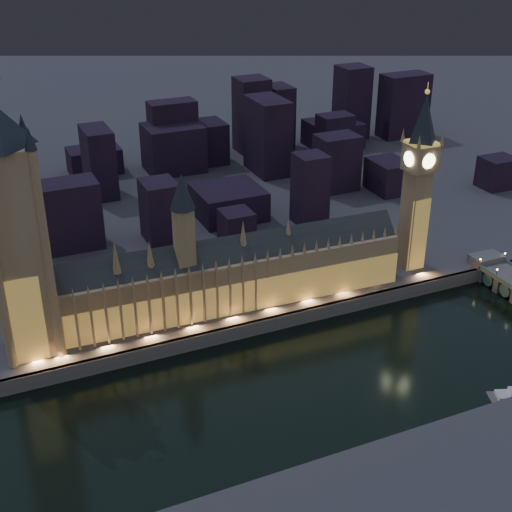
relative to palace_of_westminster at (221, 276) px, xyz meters
name	(u,v)px	position (x,y,z in m)	size (l,w,h in m)	color
ground_plane	(293,376)	(12.06, -61.74, -26.37)	(2000.00, 2000.00, 0.00)	black
north_bank	(76,108)	(12.06, 458.26, -22.37)	(2000.00, 960.00, 8.00)	#3D3D41
embankment_wall	(258,327)	(12.06, -20.74, -22.37)	(2000.00, 2.50, 8.00)	#514B51
palace_of_westminster	(221,276)	(0.00, 0.00, 0.00)	(202.00, 27.42, 78.00)	#9C6D45
victoria_tower	(14,225)	(-97.94, 0.19, 47.30)	(31.68, 31.68, 131.94)	#9C6D45
elizabeth_tower	(419,169)	(120.06, 0.19, 42.25)	(18.00, 18.00, 108.74)	#9C6D45
city_backdrop	(197,153)	(53.52, 185.84, 4.19)	(487.46, 215.63, 71.74)	black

